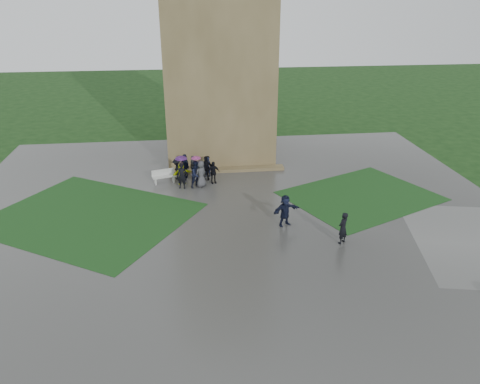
{
  "coord_description": "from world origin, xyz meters",
  "views": [
    {
      "loc": [
        -2.56,
        -21.66,
        12.32
      ],
      "look_at": [
        0.44,
        3.87,
        1.2
      ],
      "focal_mm": 35.0,
      "sensor_mm": 36.0,
      "label": 1
    }
  ],
  "objects": [
    {
      "name": "pedestrian_near",
      "position": [
        5.32,
        -0.78,
        0.9
      ],
      "size": [
        0.76,
        0.73,
        1.76
      ],
      "primitive_type": "imported",
      "rotation": [
        0.0,
        0.0,
        3.81
      ],
      "color": "black",
      "rests_on": "plaza"
    },
    {
      "name": "visitor_cluster",
      "position": [
        -2.18,
        8.68,
        0.95
      ],
      "size": [
        3.4,
        3.08,
        2.33
      ],
      "color": "black",
      "rests_on": "plaza"
    },
    {
      "name": "tower_plinth",
      "position": [
        0.0,
        10.6,
        0.13
      ],
      "size": [
        9.0,
        0.8,
        0.22
      ],
      "primitive_type": "cube",
      "color": "brown",
      "rests_on": "plaza"
    },
    {
      "name": "ground",
      "position": [
        0.0,
        0.0,
        0.0
      ],
      "size": [
        120.0,
        120.0,
        0.0
      ],
      "primitive_type": "plane",
      "color": "black"
    },
    {
      "name": "bench",
      "position": [
        -4.29,
        8.85,
        0.5
      ],
      "size": [
        1.67,
        0.92,
        0.92
      ],
      "rotation": [
        0.0,
        0.0,
        0.28
      ],
      "color": "#BABBB6",
      "rests_on": "plaza"
    },
    {
      "name": "plaza",
      "position": [
        0.0,
        2.0,
        0.01
      ],
      "size": [
        34.0,
        34.0,
        0.02
      ],
      "primitive_type": "cube",
      "color": "#363533",
      "rests_on": "ground"
    },
    {
      "name": "lawn_inset_right",
      "position": [
        8.5,
        5.0,
        0.03
      ],
      "size": [
        11.12,
        10.15,
        0.01
      ],
      "primitive_type": "cube",
      "rotation": [
        0.0,
        0.0,
        0.44
      ],
      "color": "#133614",
      "rests_on": "plaza"
    },
    {
      "name": "pedestrian_mid",
      "position": [
        2.73,
        1.58,
        0.94
      ],
      "size": [
        1.8,
        1.22,
        1.83
      ],
      "primitive_type": "imported",
      "rotation": [
        0.0,
        0.0,
        0.4
      ],
      "color": "black",
      "rests_on": "plaza"
    },
    {
      "name": "tower",
      "position": [
        0.0,
        15.0,
        9.0
      ],
      "size": [
        8.0,
        8.0,
        18.0
      ],
      "primitive_type": "cube",
      "color": "brown",
      "rests_on": "ground"
    },
    {
      "name": "lawn_inset_left",
      "position": [
        -8.5,
        4.0,
        0.03
      ],
      "size": [
        14.1,
        13.46,
        0.01
      ],
      "primitive_type": "cube",
      "rotation": [
        0.0,
        0.0,
        -0.56
      ],
      "color": "#133614",
      "rests_on": "plaza"
    }
  ]
}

